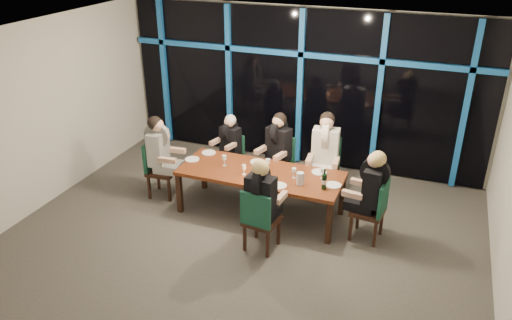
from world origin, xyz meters
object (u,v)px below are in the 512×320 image
(diner_far_mid, at_px, (277,141))
(diner_far_right, at_px, (325,144))
(dining_table, at_px, (261,176))
(diner_end_left, at_px, (160,145))
(chair_end_right, at_px, (374,207))
(chair_far_mid, at_px, (280,160))
(chair_end_left, at_px, (157,166))
(wine_bottle, at_px, (324,181))
(diner_end_right, at_px, (371,183))
(chair_far_left, at_px, (232,155))
(chair_far_right, at_px, (325,164))
(diner_near_mid, at_px, (262,191))
(diner_far_left, at_px, (229,139))
(chair_near_mid, at_px, (259,218))
(water_pitcher, at_px, (300,179))

(diner_far_mid, xyz_separation_m, diner_far_right, (0.83, 0.03, 0.07))
(dining_table, height_order, diner_end_left, diner_end_left)
(chair_end_right, xyz_separation_m, diner_end_left, (-3.60, 0.05, 0.40))
(chair_end_right, height_order, diner_end_left, diner_end_left)
(chair_far_mid, bearing_deg, dining_table, -74.09)
(chair_end_left, height_order, wine_bottle, wine_bottle)
(chair_end_right, distance_m, diner_end_right, 0.40)
(diner_far_mid, distance_m, diner_end_left, 1.99)
(dining_table, distance_m, chair_far_left, 1.35)
(chair_far_left, distance_m, chair_far_right, 1.73)
(dining_table, distance_m, diner_far_right, 1.24)
(diner_end_left, bearing_deg, diner_near_mid, -118.06)
(chair_far_left, bearing_deg, chair_far_mid, 12.84)
(dining_table, bearing_deg, diner_near_mid, -68.25)
(chair_far_left, xyz_separation_m, diner_far_left, (-0.02, -0.07, 0.34))
(diner_far_right, relative_size, diner_end_right, 1.07)
(chair_far_left, bearing_deg, diner_near_mid, -40.78)
(chair_end_right, xyz_separation_m, diner_far_left, (-2.76, 0.99, 0.28))
(chair_far_mid, bearing_deg, diner_end_right, -14.01)
(diner_end_right, bearing_deg, chair_near_mid, -50.76)
(chair_end_right, bearing_deg, chair_near_mid, -52.52)
(diner_far_mid, bearing_deg, chair_near_mid, -62.22)
(chair_far_mid, height_order, diner_far_mid, diner_far_mid)
(diner_far_left, height_order, diner_end_right, diner_end_right)
(chair_end_left, bearing_deg, chair_far_mid, -68.62)
(water_pitcher, bearing_deg, chair_end_left, 160.48)
(diner_far_left, bearing_deg, chair_far_left, 90.00)
(chair_far_left, height_order, diner_far_mid, diner_far_mid)
(chair_far_left, height_order, chair_far_mid, chair_far_mid)
(diner_far_left, relative_size, diner_end_right, 0.87)
(chair_far_right, bearing_deg, diner_far_mid, -177.64)
(diner_near_mid, bearing_deg, chair_far_left, -49.31)
(chair_end_right, bearing_deg, diner_far_mid, -110.96)
(diner_end_right, bearing_deg, chair_far_mid, -114.14)
(diner_far_mid, bearing_deg, diner_end_left, -136.39)
(diner_far_left, height_order, wine_bottle, diner_far_left)
(chair_end_left, xyz_separation_m, diner_end_right, (3.60, -0.03, 0.39))
(chair_near_mid, bearing_deg, diner_far_mid, -72.58)
(diner_far_right, bearing_deg, chair_far_right, 90.00)
(chair_end_right, height_order, wine_bottle, wine_bottle)
(chair_end_right, relative_size, diner_far_left, 1.17)
(chair_end_left, height_order, diner_end_right, diner_end_right)
(dining_table, distance_m, chair_near_mid, 1.05)
(chair_end_right, height_order, diner_near_mid, diner_near_mid)
(chair_far_mid, height_order, diner_far_right, diner_far_right)
(chair_far_left, relative_size, chair_near_mid, 0.87)
(chair_end_left, relative_size, diner_end_left, 1.03)
(diner_end_left, bearing_deg, chair_end_right, -97.22)
(chair_end_right, bearing_deg, chair_far_left, -104.72)
(chair_far_mid, height_order, wine_bottle, wine_bottle)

